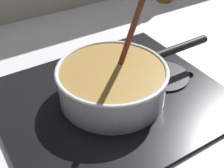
{
  "coord_description": "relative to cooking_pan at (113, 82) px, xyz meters",
  "views": [
    {
      "loc": [
        -0.35,
        -0.3,
        0.51
      ],
      "look_at": [
        -0.04,
        0.2,
        0.05
      ],
      "focal_mm": 47.77,
      "sensor_mm": 36.0,
      "label": 1
    }
  ],
  "objects": [
    {
      "name": "ground",
      "position": [
        0.04,
        -0.2,
        -0.08
      ],
      "size": [
        2.4,
        1.6,
        0.04
      ],
      "primitive_type": "cube",
      "color": "#B7B7BC"
    },
    {
      "name": "hob_plate",
      "position": [
        -0.0,
        -0.0,
        -0.05
      ],
      "size": [
        0.56,
        0.48,
        0.01
      ],
      "primitive_type": "cube",
      "color": "black",
      "rests_on": "ground"
    },
    {
      "name": "burner_ring",
      "position": [
        -0.0,
        -0.0,
        -0.04
      ],
      "size": [
        0.21,
        0.21,
        0.01
      ],
      "primitive_type": "torus",
      "color": "#592D0C",
      "rests_on": "hob_plate"
    },
    {
      "name": "spare_burner",
      "position": [
        0.17,
        -0.0,
        -0.04
      ],
      "size": [
        0.14,
        0.14,
        0.01
      ],
      "primitive_type": "cylinder",
      "color": "#262628",
      "rests_on": "hob_plate"
    },
    {
      "name": "cooking_pan",
      "position": [
        0.0,
        0.0,
        0.0
      ],
      "size": [
        0.45,
        0.28,
        0.33
      ],
      "color": "silver",
      "rests_on": "hob_plate"
    }
  ]
}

